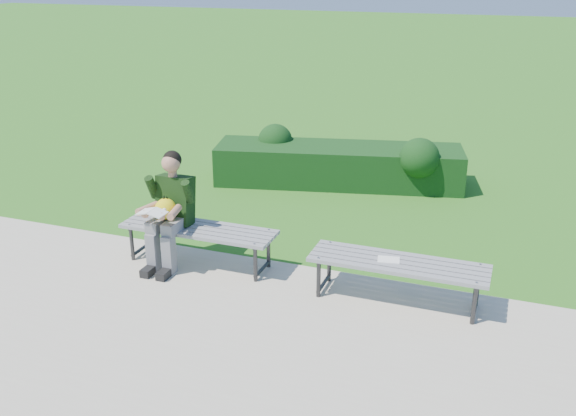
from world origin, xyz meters
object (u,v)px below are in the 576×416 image
bench_left (199,232)px  seated_boy (170,207)px  hedge (340,163)px  bench_right (398,266)px  paper_sheet (389,260)px

bench_left → seated_boy: seated_boy is taller
hedge → bench_right: bearing=-65.4°
hedge → paper_sheet: bearing=-66.7°
bench_left → paper_sheet: bench_left is taller
bench_left → seated_boy: 0.43m
hedge → bench_right: size_ratio=2.19×
bench_left → paper_sheet: bearing=-2.4°
hedge → bench_left: bearing=-101.8°
hedge → seated_boy: (-1.01, -3.49, 0.37)m
bench_left → seated_boy: bearing=-162.5°
hedge → bench_right: (1.60, -3.48, 0.07)m
hedge → paper_sheet: size_ratio=16.10×
bench_right → bench_left: bearing=177.7°
hedge → paper_sheet: 3.80m
hedge → bench_left: (-0.71, -3.39, 0.07)m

